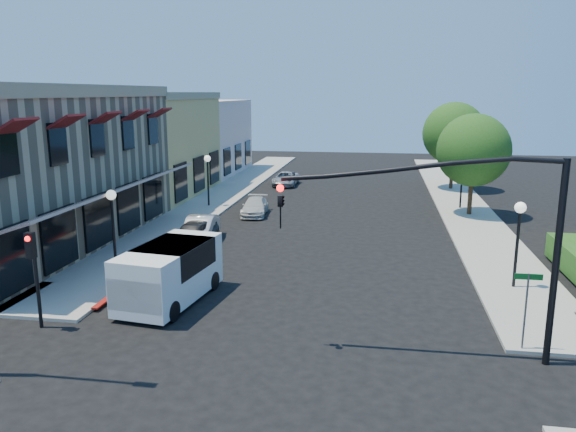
% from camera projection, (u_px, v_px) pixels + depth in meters
% --- Properties ---
extents(ground, '(120.00, 120.00, 0.00)m').
position_uv_depth(ground, '(266.00, 367.00, 16.14)').
color(ground, black).
rests_on(ground, ground).
extents(sidewalk_left, '(3.50, 50.00, 0.12)m').
position_uv_depth(sidewalk_left, '(225.00, 193.00, 43.53)').
color(sidewalk_left, '#99968B').
rests_on(sidewalk_left, ground).
extents(sidewalk_right, '(3.50, 50.00, 0.12)m').
position_uv_depth(sidewalk_right, '(458.00, 200.00, 40.76)').
color(sidewalk_right, '#99968B').
rests_on(sidewalk_right, ground).
extents(curb_red_strip, '(0.25, 10.00, 0.06)m').
position_uv_depth(curb_red_strip, '(150.00, 270.00, 24.94)').
color(curb_red_strip, maroon).
rests_on(curb_red_strip, ground).
extents(corner_brick_building, '(11.77, 18.20, 8.10)m').
position_uv_depth(corner_brick_building, '(9.00, 168.00, 28.32)').
color(corner_brick_building, tan).
rests_on(corner_brick_building, ground).
extents(yellow_stucco_building, '(10.00, 12.00, 7.60)m').
position_uv_depth(yellow_stucco_building, '(135.00, 145.00, 42.83)').
color(yellow_stucco_building, tan).
rests_on(yellow_stucco_building, ground).
extents(pink_stucco_building, '(10.00, 12.00, 7.00)m').
position_uv_depth(pink_stucco_building, '(187.00, 137.00, 54.46)').
color(pink_stucco_building, beige).
rests_on(pink_stucco_building, ground).
extents(street_tree_a, '(4.56, 4.56, 6.48)m').
position_uv_depth(street_tree_a, '(473.00, 150.00, 35.05)').
color(street_tree_a, black).
rests_on(street_tree_a, ground).
extents(street_tree_b, '(4.94, 4.94, 7.02)m').
position_uv_depth(street_tree_b, '(454.00, 133.00, 44.61)').
color(street_tree_b, black).
rests_on(street_tree_b, ground).
extents(signal_mast_arm, '(8.01, 0.39, 6.00)m').
position_uv_depth(signal_mast_arm, '(479.00, 224.00, 15.78)').
color(signal_mast_arm, black).
rests_on(signal_mast_arm, ground).
extents(secondary_signal, '(0.28, 0.42, 3.32)m').
position_uv_depth(secondary_signal, '(33.00, 262.00, 18.26)').
color(secondary_signal, black).
rests_on(secondary_signal, ground).
extents(street_name_sign, '(0.80, 0.06, 2.50)m').
position_uv_depth(street_name_sign, '(527.00, 299.00, 16.71)').
color(street_name_sign, '#595B5E').
rests_on(street_name_sign, ground).
extents(lamppost_left_near, '(0.44, 0.44, 3.57)m').
position_uv_depth(lamppost_left_near, '(112.00, 209.00, 24.61)').
color(lamppost_left_near, black).
rests_on(lamppost_left_near, ground).
extents(lamppost_left_far, '(0.44, 0.44, 3.57)m').
position_uv_depth(lamppost_left_far, '(208.00, 168.00, 38.10)').
color(lamppost_left_far, black).
rests_on(lamppost_left_far, ground).
extents(lamppost_right_near, '(0.44, 0.44, 3.57)m').
position_uv_depth(lamppost_right_near, '(519.00, 223.00, 21.92)').
color(lamppost_right_near, black).
rests_on(lamppost_right_near, ground).
extents(lamppost_right_far, '(0.44, 0.44, 3.57)m').
position_uv_depth(lamppost_right_far, '(462.00, 169.00, 37.34)').
color(lamppost_right_far, black).
rests_on(lamppost_right_far, ground).
extents(white_van, '(2.76, 5.15, 2.17)m').
position_uv_depth(white_van, '(169.00, 270.00, 20.86)').
color(white_van, white).
rests_on(white_van, ground).
extents(parked_car_a, '(1.89, 4.06, 1.34)m').
position_uv_depth(parked_car_a, '(194.00, 234.00, 28.54)').
color(parked_car_a, black).
rests_on(parked_car_a, ground).
extents(parked_car_b, '(1.81, 4.20, 1.34)m').
position_uv_depth(parked_car_b, '(200.00, 230.00, 29.50)').
color(parked_car_b, '#B4B7BA').
rests_on(parked_car_b, ground).
extents(parked_car_c, '(1.87, 3.87, 1.09)m').
position_uv_depth(parked_car_c, '(255.00, 207.00, 36.06)').
color(parked_car_c, '#B9BAB8').
rests_on(parked_car_c, ground).
extents(parked_car_d, '(1.92, 4.10, 1.14)m').
position_uv_depth(parked_car_d, '(286.00, 179.00, 47.62)').
color(parked_car_d, '#ABADB0').
rests_on(parked_car_d, ground).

